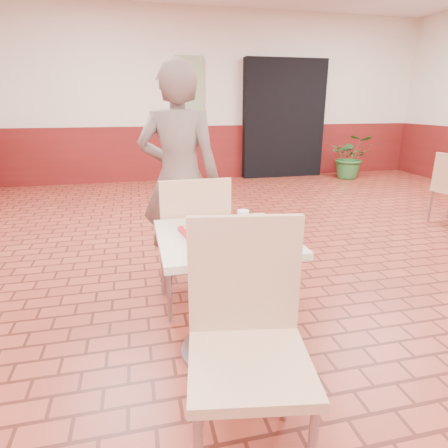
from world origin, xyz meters
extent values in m
cube|color=maroon|center=(0.00, 0.00, 0.00)|extent=(8.00, 10.00, 0.01)
cube|color=beige|center=(0.00, 5.00, 1.50)|extent=(8.00, 0.01, 3.00)
cube|color=#601412|center=(0.00, 4.98, 0.50)|extent=(8.00, 0.04, 1.00)
cube|color=black|center=(1.20, 4.88, 1.10)|extent=(1.60, 0.22, 2.20)
cube|color=gray|center=(-0.60, 4.94, 1.60)|extent=(0.50, 0.03, 1.20)
cube|color=beige|center=(-1.20, -0.32, 0.72)|extent=(0.70, 0.70, 0.04)
cylinder|color=gray|center=(-1.20, -0.32, 0.35)|extent=(0.08, 0.08, 0.70)
cylinder|color=gray|center=(-1.20, -0.32, 0.01)|extent=(0.51, 0.51, 0.03)
cube|color=tan|center=(-1.26, -1.03, 0.47)|extent=(0.53, 0.53, 0.04)
cube|color=tan|center=(-1.23, -0.82, 0.74)|extent=(0.46, 0.11, 0.50)
cylinder|color=gray|center=(-1.43, -0.80, 0.22)|extent=(0.03, 0.03, 0.45)
cylinder|color=gray|center=(-1.04, -0.87, 0.22)|extent=(0.03, 0.03, 0.45)
cube|color=#E5B789|center=(-1.29, 0.27, 0.46)|extent=(0.46, 0.46, 0.04)
cube|color=#E5B789|center=(-1.29, 0.07, 0.72)|extent=(0.45, 0.04, 0.49)
cylinder|color=gray|center=(-1.11, 0.47, 0.22)|extent=(0.03, 0.03, 0.44)
cylinder|color=gray|center=(-1.49, 0.46, 0.22)|extent=(0.03, 0.03, 0.44)
cylinder|color=gray|center=(-1.10, 0.09, 0.22)|extent=(0.03, 0.03, 0.44)
cylinder|color=gray|center=(-1.48, 0.08, 0.22)|extent=(0.03, 0.03, 0.44)
imported|color=#705F57|center=(-1.31, 0.68, 0.85)|extent=(0.71, 0.56, 1.71)
cube|color=#B70D19|center=(-1.20, -0.32, 0.75)|extent=(0.42, 0.33, 0.02)
cube|color=#E18585|center=(-1.20, -0.32, 0.76)|extent=(0.37, 0.28, 0.00)
torus|color=tan|center=(-1.30, -0.27, 0.78)|extent=(0.11, 0.11, 0.03)
ellipsoid|color=#DC7740|center=(-1.10, -0.32, 0.79)|extent=(0.16, 0.09, 0.04)
cube|color=beige|center=(-1.10, -0.32, 0.81)|extent=(0.14, 0.07, 0.01)
ellipsoid|color=#9E6015|center=(-1.17, -0.32, 0.78)|extent=(0.04, 0.04, 0.03)
cylinder|color=white|center=(-1.07, -0.25, 0.81)|extent=(0.06, 0.06, 0.08)
cylinder|color=blue|center=(-1.07, -0.25, 0.81)|extent=(0.07, 0.07, 0.02)
cylinder|color=gray|center=(1.90, 1.64, 0.19)|extent=(0.03, 0.03, 0.38)
imported|color=#29682B|center=(2.41, 4.36, 0.42)|extent=(0.96, 0.91, 0.84)
camera|label=1|loc=(-1.63, -2.15, 1.41)|focal=30.00mm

